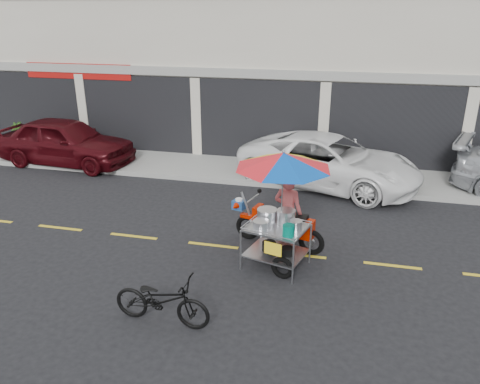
% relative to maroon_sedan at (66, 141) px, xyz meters
% --- Properties ---
extents(ground, '(90.00, 90.00, 0.00)m').
position_rel_maroon_sedan_xyz_m(ground, '(8.73, -4.70, -0.82)').
color(ground, black).
extents(sidewalk, '(45.00, 3.00, 0.15)m').
position_rel_maroon_sedan_xyz_m(sidewalk, '(8.73, 0.80, -0.75)').
color(sidewalk, gray).
rests_on(sidewalk, ground).
extents(shophouse_block, '(36.00, 8.11, 10.40)m').
position_rel_maroon_sedan_xyz_m(shophouse_block, '(11.54, 5.89, 3.41)').
color(shophouse_block, beige).
rests_on(shophouse_block, ground).
extents(centerline, '(42.00, 0.10, 0.01)m').
position_rel_maroon_sedan_xyz_m(centerline, '(8.73, -4.70, -0.82)').
color(centerline, gold).
rests_on(centerline, ground).
extents(maroon_sedan, '(4.97, 2.30, 1.65)m').
position_rel_maroon_sedan_xyz_m(maroon_sedan, '(0.00, 0.00, 0.00)').
color(maroon_sedan, '#3B070C').
rests_on(maroon_sedan, ground).
extents(white_pickup, '(6.08, 4.22, 1.54)m').
position_rel_maroon_sedan_xyz_m(white_pickup, '(9.06, 0.00, -0.05)').
color(white_pickup, white).
rests_on(white_pickup, ground).
extents(plant_short, '(0.58, 0.58, 0.97)m').
position_rel_maroon_sedan_xyz_m(plant_short, '(-2.72, 1.00, -0.19)').
color(plant_short, '#214313').
rests_on(plant_short, sidewalk).
extents(near_bicycle, '(1.78, 0.70, 0.92)m').
position_rel_maroon_sedan_xyz_m(near_bicycle, '(6.69, -7.65, -0.36)').
color(near_bicycle, black).
rests_on(near_bicycle, ground).
extents(food_vendor_rig, '(2.53, 2.48, 2.56)m').
position_rel_maroon_sedan_xyz_m(food_vendor_rig, '(8.34, -4.93, 0.78)').
color(food_vendor_rig, black).
rests_on(food_vendor_rig, ground).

